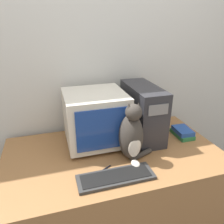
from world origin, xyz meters
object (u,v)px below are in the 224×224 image
at_px(crt_monitor, 95,118).
at_px(computer_tower, 142,112).
at_px(cat, 132,135).
at_px(book_stack, 182,132).
at_px(pen, 101,171).
at_px(keyboard, 116,177).

distance_m(crt_monitor, computer_tower, 0.36).
relative_size(cat, book_stack, 2.12).
bearing_deg(computer_tower, pen, -140.09).
distance_m(computer_tower, book_stack, 0.36).
relative_size(keyboard, pen, 3.16).
bearing_deg(crt_monitor, computer_tower, -1.10).
height_order(crt_monitor, computer_tower, computer_tower).
distance_m(keyboard, pen, 0.10).
relative_size(crt_monitor, book_stack, 2.24).
distance_m(crt_monitor, cat, 0.32).
bearing_deg(crt_monitor, book_stack, -8.99).
distance_m(crt_monitor, pen, 0.40).
bearing_deg(book_stack, keyboard, -153.37).
relative_size(computer_tower, cat, 1.19).
height_order(cat, book_stack, cat).
bearing_deg(pen, cat, 21.00).
xyz_separation_m(keyboard, book_stack, (0.65, 0.32, 0.02)).
bearing_deg(book_stack, computer_tower, 162.14).
bearing_deg(cat, book_stack, 20.21).
height_order(keyboard, pen, keyboard).
bearing_deg(crt_monitor, keyboard, -87.62).
bearing_deg(keyboard, book_stack, 26.63).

